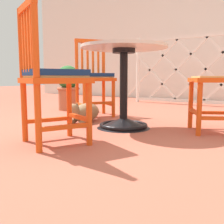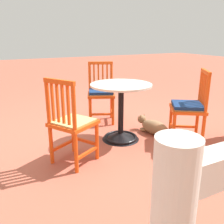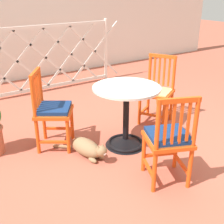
{
  "view_description": "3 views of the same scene",
  "coord_description": "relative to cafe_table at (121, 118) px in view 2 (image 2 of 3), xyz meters",
  "views": [
    {
      "loc": [
        1.21,
        -1.8,
        0.45
      ],
      "look_at": [
        -0.1,
        0.05,
        0.16
      ],
      "focal_mm": 42.64,
      "sensor_mm": 36.0,
      "label": 1
    },
    {
      "loc": [
        1.4,
        2.82,
        1.31
      ],
      "look_at": [
        0.04,
        0.17,
        0.38
      ],
      "focal_mm": 39.91,
      "sensor_mm": 36.0,
      "label": 2
    },
    {
      "loc": [
        -1.89,
        -2.23,
        1.74
      ],
      "look_at": [
        -0.19,
        0.31,
        0.41
      ],
      "focal_mm": 46.5,
      "sensor_mm": 36.0,
      "label": 3
    }
  ],
  "objects": [
    {
      "name": "orange_chair_facing_out",
      "position": [
        -0.71,
        0.45,
        0.16
      ],
      "size": [
        0.55,
        0.55,
        0.91
      ],
      "color": "#E04C14",
      "rests_on": "ground_plane"
    },
    {
      "name": "orange_chair_tucked_in",
      "position": [
        0.75,
        0.3,
        0.15
      ],
      "size": [
        0.55,
        0.55,
        0.91
      ],
      "color": "#E04C14",
      "rests_on": "ground_plane"
    },
    {
      "name": "tabby_cat",
      "position": [
        -0.49,
        0.03,
        -0.19
      ],
      "size": [
        0.4,
        0.68,
        0.23
      ],
      "color": "#8E704C",
      "rests_on": "ground_plane"
    },
    {
      "name": "orange_chair_at_corner",
      "position": [
        -0.08,
        -0.77,
        0.16
      ],
      "size": [
        0.53,
        0.53,
        0.91
      ],
      "color": "#E04C14",
      "rests_on": "ground_plane"
    },
    {
      "name": "ground_plane",
      "position": [
        0.07,
        -0.2,
        -0.28
      ],
      "size": [
        24.0,
        24.0,
        0.0
      ],
      "primitive_type": "plane",
      "color": "#AD5642"
    },
    {
      "name": "cafe_table",
      "position": [
        0.0,
        0.0,
        0.0
      ],
      "size": [
        0.76,
        0.76,
        0.73
      ],
      "color": "black",
      "rests_on": "ground_plane"
    }
  ]
}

